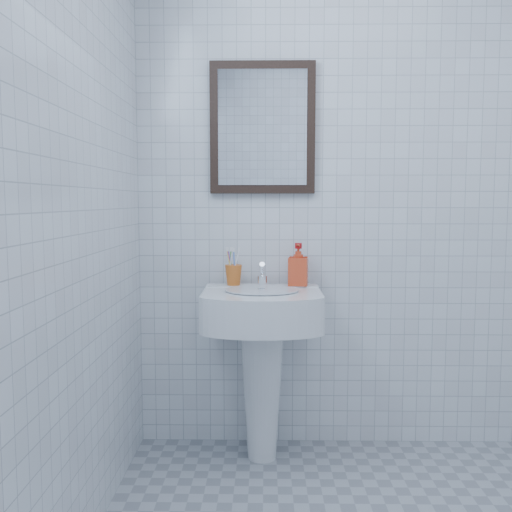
{
  "coord_description": "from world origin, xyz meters",
  "views": [
    {
      "loc": [
        -0.48,
        -1.57,
        1.2
      ],
      "look_at": [
        -0.52,
        0.86,
        0.97
      ],
      "focal_mm": 40.0,
      "sensor_mm": 36.0,
      "label": 1
    }
  ],
  "objects": [
    {
      "name": "wall_back",
      "position": [
        0.0,
        1.2,
        1.25
      ],
      "size": [
        2.2,
        0.02,
        2.5
      ],
      "primitive_type": "cube",
      "color": "silver",
      "rests_on": "ground"
    },
    {
      "name": "faucet",
      "position": [
        -0.5,
        1.08,
        0.85
      ],
      "size": [
        0.05,
        0.1,
        0.12
      ],
      "color": "white",
      "rests_on": "washbasin"
    },
    {
      "name": "washbasin",
      "position": [
        -0.5,
        0.98,
        0.55
      ],
      "size": [
        0.53,
        0.39,
        0.81
      ],
      "color": "white",
      "rests_on": "ground"
    },
    {
      "name": "soap_dispenser",
      "position": [
        -0.33,
        1.1,
        0.91
      ],
      "size": [
        0.1,
        0.1,
        0.2
      ],
      "primitive_type": "imported",
      "rotation": [
        0.0,
        0.0,
        -0.14
      ],
      "color": "red",
      "rests_on": "washbasin"
    },
    {
      "name": "wall_left",
      "position": [
        -1.1,
        0.0,
        1.25
      ],
      "size": [
        0.02,
        2.4,
        2.5
      ],
      "primitive_type": "cube",
      "color": "silver",
      "rests_on": "ground"
    },
    {
      "name": "toothbrush_cup",
      "position": [
        -0.63,
        1.1,
        0.85
      ],
      "size": [
        0.1,
        0.1,
        0.1
      ],
      "primitive_type": null,
      "rotation": [
        0.0,
        0.0,
        -0.32
      ],
      "color": "#D36220",
      "rests_on": "washbasin"
    },
    {
      "name": "wall_mirror",
      "position": [
        -0.5,
        1.18,
        1.55
      ],
      "size": [
        0.5,
        0.04,
        0.62
      ],
      "color": "black",
      "rests_on": "wall_back"
    }
  ]
}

